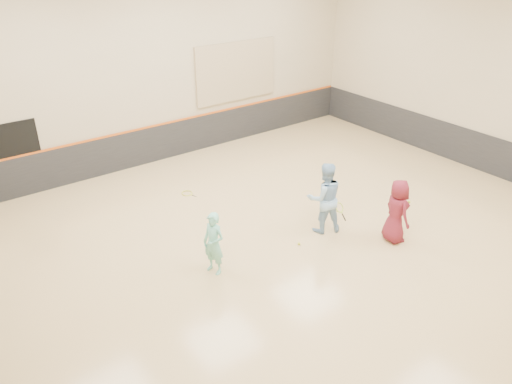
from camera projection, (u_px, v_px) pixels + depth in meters
room at (282, 205)px, 12.19m from camera, size 15.04×12.04×6.22m
wainscot_back at (167, 141)px, 16.54m from camera, size 14.90×0.04×1.20m
wainscot_right at (459, 144)px, 16.25m from camera, size 0.04×11.90×1.20m
accent_stripe at (166, 123)px, 16.25m from camera, size 14.90×0.03×0.06m
acoustic_panel at (236, 71)px, 17.14m from camera, size 3.20×0.08×2.00m
doorway at (22, 159)px, 13.93m from camera, size 1.10×0.05×2.20m
girl at (214, 244)px, 10.81m from camera, size 0.49×0.61×1.47m
instructor at (324, 198)px, 12.28m from camera, size 1.10×1.00×1.85m
young_man at (397, 211)px, 11.93m from camera, size 0.71×0.90×1.61m
held_racket at (339, 208)px, 12.45m from camera, size 0.38×0.38×0.51m
spare_racket at (187, 192)px, 14.45m from camera, size 0.71×0.71×0.09m
ball_under_racket at (299, 244)px, 12.08m from camera, size 0.07×0.07×0.07m
ball_in_hand at (409, 202)px, 11.80m from camera, size 0.07×0.07×0.07m
ball_beside_spare at (213, 229)px, 12.67m from camera, size 0.07×0.07×0.07m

